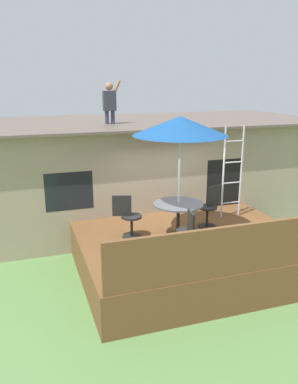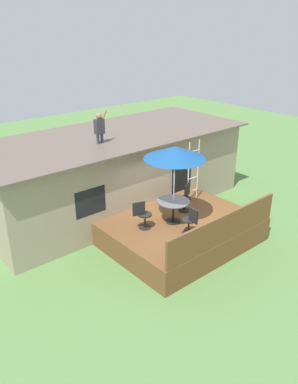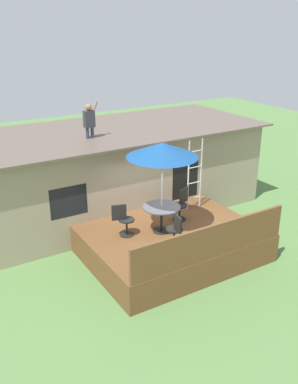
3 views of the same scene
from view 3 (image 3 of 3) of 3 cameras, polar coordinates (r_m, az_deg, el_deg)
ground_plane at (r=12.36m, az=2.66°, el=-8.23°), size 40.00×40.00×0.00m
house at (r=14.60m, az=-5.12°, el=2.89°), size 10.50×4.50×2.91m
deck at (r=12.17m, az=2.70°, el=-6.60°), size 4.69×3.86×0.80m
deck_railing at (r=10.45m, az=8.57°, el=-6.65°), size 4.59×0.08×0.90m
patio_table at (r=11.58m, az=1.70°, el=-2.69°), size 1.04×1.04×0.74m
patio_umbrella at (r=10.96m, az=1.81°, el=5.71°), size 1.90×1.90×2.54m
step_ladder at (r=12.90m, az=6.19°, el=2.31°), size 0.52×0.04×2.20m
person_figure at (r=13.02m, az=-8.06°, el=9.82°), size 0.47×0.20×1.11m
patio_chair_left at (r=11.41m, az=-3.41°, el=-3.82°), size 0.61×0.44×0.92m
patio_chair_right at (r=12.39m, az=4.36°, el=-1.69°), size 0.60×0.44×0.92m
patio_chair_near at (r=10.87m, az=3.61°, el=-5.21°), size 0.44×0.62×0.92m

